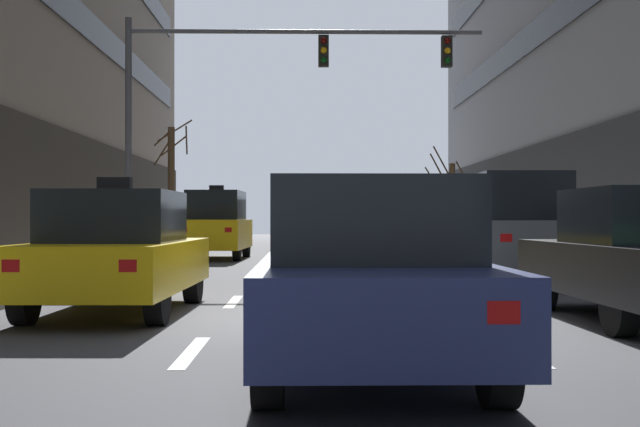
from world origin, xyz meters
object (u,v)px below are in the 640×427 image
(taxi_driving_0, at_px, (334,243))
(street_tree_0, at_px, (451,200))
(car_parked_2, at_px, (515,229))
(street_tree_2, at_px, (171,183))
(car_driving_2, at_px, (370,279))
(taxi_driving_3, at_px, (118,253))
(traffic_signal_0, at_px, (252,84))
(taxi_driving_5, at_px, (217,225))
(taxi_driving_4, at_px, (317,236))
(taxi_driving_1, at_px, (313,223))

(taxi_driving_0, height_order, street_tree_0, street_tree_0)
(car_parked_2, bearing_deg, street_tree_2, 116.82)
(car_driving_2, bearing_deg, taxi_driving_3, 123.96)
(taxi_driving_3, bearing_deg, traffic_signal_0, 83.90)
(taxi_driving_0, distance_m, street_tree_0, 21.63)
(car_driving_2, relative_size, street_tree_0, 0.97)
(traffic_signal_0, bearing_deg, street_tree_2, 107.36)
(taxi_driving_5, height_order, traffic_signal_0, traffic_signal_0)
(car_driving_2, height_order, taxi_driving_4, taxi_driving_4)
(taxi_driving_0, xyz_separation_m, street_tree_0, (6.02, 20.73, 1.36))
(taxi_driving_5, bearing_deg, taxi_driving_1, 76.23)
(taxi_driving_1, height_order, car_driving_2, taxi_driving_1)
(taxi_driving_4, xyz_separation_m, taxi_driving_5, (-3.24, 1.79, 0.31))
(street_tree_2, bearing_deg, taxi_driving_4, -60.58)
(taxi_driving_3, distance_m, street_tree_2, 25.21)
(taxi_driving_4, bearing_deg, car_driving_2, -89.59)
(taxi_driving_1, xyz_separation_m, car_driving_2, (0.08, -33.93, -0.31))
(taxi_driving_0, bearing_deg, car_driving_2, -90.46)
(taxi_driving_4, distance_m, car_parked_2, 9.65)
(traffic_signal_0, xyz_separation_m, street_tree_0, (8.02, 15.19, -2.77))
(taxi_driving_0, distance_m, taxi_driving_5, 10.89)
(car_driving_2, relative_size, taxi_driving_3, 0.96)
(taxi_driving_0, xyz_separation_m, street_tree_2, (-6.33, 19.38, 2.06))
(taxi_driving_1, distance_m, taxi_driving_5, 13.86)
(car_driving_2, bearing_deg, taxi_driving_1, 90.13)
(taxi_driving_3, bearing_deg, street_tree_2, 97.19)
(taxi_driving_5, xyz_separation_m, car_parked_2, (7.08, -10.63, -0.00))
(taxi_driving_0, bearing_deg, taxi_driving_4, 91.43)
(street_tree_0, xyz_separation_m, street_tree_2, (-12.35, -1.35, 0.70))
(car_driving_2, xyz_separation_m, street_tree_2, (-6.25, 29.54, 2.06))
(car_driving_2, distance_m, taxi_driving_5, 20.76)
(taxi_driving_1, distance_m, car_driving_2, 33.94)
(car_parked_2, height_order, street_tree_2, street_tree_2)
(car_driving_2, distance_m, street_tree_0, 31.52)
(taxi_driving_0, distance_m, taxi_driving_1, 23.78)
(traffic_signal_0, height_order, street_tree_0, traffic_signal_0)
(taxi_driving_5, relative_size, street_tree_0, 1.04)
(taxi_driving_4, height_order, traffic_signal_0, traffic_signal_0)
(car_driving_2, relative_size, traffic_signal_0, 0.45)
(taxi_driving_4, height_order, street_tree_0, street_tree_0)
(taxi_driving_5, bearing_deg, car_parked_2, -56.34)
(taxi_driving_1, relative_size, street_tree_0, 1.05)
(car_driving_2, xyz_separation_m, street_tree_0, (6.10, 30.89, 1.36))
(taxi_driving_0, bearing_deg, taxi_driving_1, 90.38)
(taxi_driving_3, bearing_deg, street_tree_0, 70.69)
(taxi_driving_1, height_order, street_tree_0, street_tree_0)
(taxi_driving_4, bearing_deg, taxi_driving_5, 151.15)
(taxi_driving_5, distance_m, traffic_signal_0, 6.30)
(street_tree_2, bearing_deg, car_parked_2, -63.18)
(taxi_driving_5, relative_size, traffic_signal_0, 0.48)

